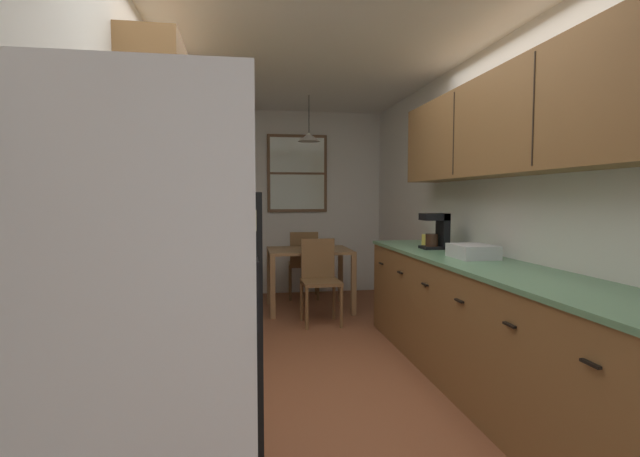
{
  "coord_description": "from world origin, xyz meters",
  "views": [
    {
      "loc": [
        -0.64,
        -2.94,
        1.35
      ],
      "look_at": [
        0.02,
        1.11,
        1.08
      ],
      "focal_mm": 26.2,
      "sensor_mm": 36.0,
      "label": 1
    }
  ],
  "objects": [
    {
      "name": "ground_plane",
      "position": [
        0.0,
        1.0,
        0.0
      ],
      "size": [
        12.0,
        12.0,
        0.0
      ],
      "primitive_type": "plane",
      "color": "brown"
    },
    {
      "name": "wall_left",
      "position": [
        -1.35,
        1.0,
        1.27
      ],
      "size": [
        0.1,
        9.0,
        2.55
      ],
      "primitive_type": "cube",
      "color": "white",
      "rests_on": "ground"
    },
    {
      "name": "wall_right",
      "position": [
        1.35,
        1.0,
        1.27
      ],
      "size": [
        0.1,
        9.0,
        2.55
      ],
      "primitive_type": "cube",
      "color": "white",
      "rests_on": "ground"
    },
    {
      "name": "wall_back",
      "position": [
        0.0,
        3.65,
        1.27
      ],
      "size": [
        4.4,
        0.1,
        2.55
      ],
      "primitive_type": "cube",
      "color": "white",
      "rests_on": "ground"
    },
    {
      "name": "ceiling_slab",
      "position": [
        0.0,
        1.0,
        2.59
      ],
      "size": [
        4.4,
        9.0,
        0.08
      ],
      "primitive_type": "cube",
      "color": "white"
    },
    {
      "name": "refrigerator",
      "position": [
        -0.95,
        -1.26,
        0.87
      ],
      "size": [
        0.72,
        0.72,
        1.73
      ],
      "color": "white",
      "rests_on": "ground"
    },
    {
      "name": "stove_range",
      "position": [
        -0.99,
        -0.58,
        0.47
      ],
      "size": [
        0.66,
        0.6,
        1.1
      ],
      "color": "silver",
      "rests_on": "ground"
    },
    {
      "name": "microwave_over_range",
      "position": [
        -1.11,
        -0.58,
        1.69
      ],
      "size": [
        0.39,
        0.63,
        0.32
      ],
      "color": "white"
    },
    {
      "name": "counter_left",
      "position": [
        -1.0,
        0.73,
        0.45
      ],
      "size": [
        0.64,
        2.02,
        0.9
      ],
      "color": "brown",
      "rests_on": "ground"
    },
    {
      "name": "upper_cabinets_left",
      "position": [
        -1.14,
        0.68,
        1.9
      ],
      "size": [
        0.33,
        2.1,
        0.7
      ],
      "color": "brown"
    },
    {
      "name": "counter_right",
      "position": [
        1.0,
        0.05,
        0.45
      ],
      "size": [
        0.64,
        3.4,
        0.9
      ],
      "color": "brown",
      "rests_on": "ground"
    },
    {
      "name": "upper_cabinets_right",
      "position": [
        1.14,
        0.0,
        1.85
      ],
      "size": [
        0.33,
        3.08,
        0.69
      ],
      "color": "brown"
    },
    {
      "name": "dining_table",
      "position": [
        0.13,
        2.57,
        0.62
      ],
      "size": [
        0.98,
        0.79,
        0.73
      ],
      "color": "olive",
      "rests_on": "ground"
    },
    {
      "name": "dining_chair_near",
      "position": [
        0.16,
        1.97,
        0.5
      ],
      "size": [
        0.41,
        0.41,
        0.9
      ],
      "color": "brown",
      "rests_on": "ground"
    },
    {
      "name": "dining_chair_far",
      "position": [
        0.14,
        3.17,
        0.5
      ],
      "size": [
        0.43,
        0.43,
        0.9
      ],
      "color": "brown",
      "rests_on": "ground"
    },
    {
      "name": "pendant_light",
      "position": [
        0.13,
        2.57,
        2.06
      ],
      "size": [
        0.26,
        0.26,
        0.54
      ],
      "color": "black"
    },
    {
      "name": "back_window",
      "position": [
        0.1,
        3.58,
        1.69
      ],
      "size": [
        0.84,
        0.05,
        1.08
      ],
      "color": "brown"
    },
    {
      "name": "trash_bin",
      "position": [
        -0.7,
        2.0,
        0.3
      ],
      "size": [
        0.32,
        0.32,
        0.6
      ],
      "primitive_type": "cylinder",
      "color": "#3F3F42",
      "rests_on": "ground"
    },
    {
      "name": "storage_canister",
      "position": [
        -1.0,
        -0.1,
        0.99
      ],
      "size": [
        0.13,
        0.13,
        0.17
      ],
      "color": "red",
      "rests_on": "counter_left"
    },
    {
      "name": "dish_towel",
      "position": [
        -0.64,
        -0.43,
        0.5
      ],
      "size": [
        0.02,
        0.16,
        0.24
      ],
      "primitive_type": "cube",
      "color": "white"
    },
    {
      "name": "coffee_maker",
      "position": [
        1.03,
        0.9,
        1.06
      ],
      "size": [
        0.22,
        0.18,
        0.31
      ],
      "color": "black",
      "rests_on": "counter_right"
    },
    {
      "name": "mug_by_coffeemaker",
      "position": [
        1.03,
        1.18,
        0.95
      ],
      "size": [
        0.11,
        0.07,
        0.1
      ],
      "color": "#E5CC4C",
      "rests_on": "counter_right"
    },
    {
      "name": "dish_rack",
      "position": [
        1.03,
        0.27,
        0.95
      ],
      "size": [
        0.28,
        0.34,
        0.1
      ],
      "primitive_type": "cube",
      "color": "silver",
      "rests_on": "counter_right"
    }
  ]
}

